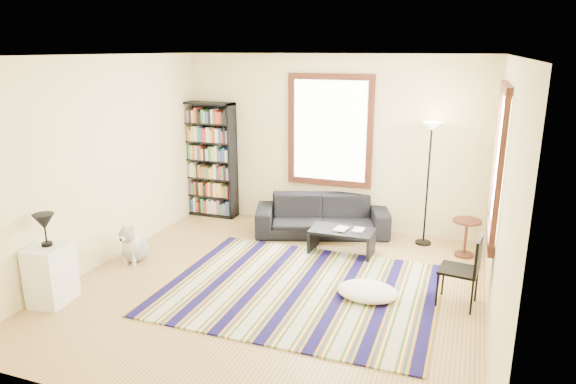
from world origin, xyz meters
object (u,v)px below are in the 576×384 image
(sofa, at_px, (322,215))
(side_table, at_px, (466,238))
(dog, at_px, (135,242))
(floor_cushion, at_px, (367,291))
(white_cabinet, at_px, (51,274))
(coffee_table, at_px, (342,241))
(floor_lamp, at_px, (428,185))
(folding_chair, at_px, (459,270))
(bookshelf, at_px, (211,160))

(sofa, height_order, side_table, sofa)
(side_table, relative_size, dog, 0.98)
(floor_cushion, bearing_deg, dog, 179.65)
(floor_cushion, xyz_separation_m, white_cabinet, (-3.45, -1.33, 0.26))
(white_cabinet, bearing_deg, coffee_table, 35.09)
(floor_lamp, bearing_deg, side_table, -25.37)
(floor_cushion, height_order, dog, dog)
(dog, bearing_deg, side_table, 17.68)
(floor_lamp, bearing_deg, folding_chair, -73.44)
(folding_chair, bearing_deg, side_table, 95.45)
(floor_lamp, distance_m, side_table, 0.94)
(bookshelf, xyz_separation_m, floor_cushion, (3.25, -2.23, -0.91))
(white_cabinet, bearing_deg, dog, 74.89)
(side_table, bearing_deg, dog, -157.89)
(floor_cushion, relative_size, white_cabinet, 1.04)
(sofa, distance_m, floor_lamp, 1.71)
(bookshelf, distance_m, folding_chair, 4.74)
(coffee_table, xyz_separation_m, floor_cushion, (0.64, -1.27, -0.09))
(floor_cushion, distance_m, side_table, 2.07)
(floor_cushion, distance_m, dog, 3.28)
(floor_cushion, relative_size, side_table, 1.35)
(side_table, bearing_deg, sofa, 175.17)
(coffee_table, height_order, floor_lamp, floor_lamp)
(side_table, relative_size, white_cabinet, 0.77)
(bookshelf, bearing_deg, sofa, -7.29)
(side_table, xyz_separation_m, folding_chair, (-0.05, -1.57, 0.16))
(coffee_table, xyz_separation_m, dog, (-2.64, -1.25, 0.09))
(coffee_table, relative_size, floor_lamp, 0.48)
(coffee_table, height_order, floor_cushion, coffee_table)
(folding_chair, relative_size, dog, 1.57)
(sofa, relative_size, folding_chair, 2.42)
(coffee_table, bearing_deg, floor_cushion, -63.36)
(bookshelf, xyz_separation_m, side_table, (4.30, -0.45, -0.73))
(floor_lamp, xyz_separation_m, side_table, (0.60, -0.28, -0.66))
(sofa, relative_size, floor_cushion, 2.86)
(sofa, xyz_separation_m, folding_chair, (2.14, -1.75, 0.13))
(bookshelf, bearing_deg, floor_cushion, -34.44)
(folding_chair, bearing_deg, white_cabinet, -153.67)
(floor_lamp, xyz_separation_m, white_cabinet, (-3.90, -3.39, -0.58))
(sofa, xyz_separation_m, side_table, (2.19, -0.18, -0.03))
(floor_lamp, height_order, white_cabinet, floor_lamp)
(folding_chair, height_order, dog, folding_chair)
(floor_cushion, bearing_deg, floor_lamp, 77.83)
(side_table, height_order, folding_chair, folding_chair)
(floor_cushion, height_order, white_cabinet, white_cabinet)
(coffee_table, distance_m, folding_chair, 1.97)
(coffee_table, bearing_deg, side_table, 16.65)
(sofa, height_order, coffee_table, sofa)
(folding_chair, bearing_deg, floor_cushion, -160.86)
(bookshelf, distance_m, white_cabinet, 3.62)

